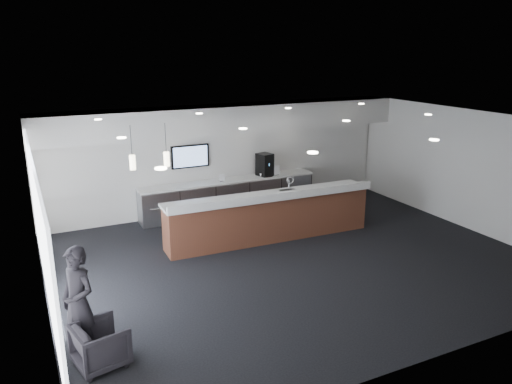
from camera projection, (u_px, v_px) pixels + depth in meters
name	position (u px, v px, depth m)	size (l,w,h in m)	color
ground	(294.00, 260.00, 10.88)	(10.00, 10.00, 0.00)	black
ceiling	(297.00, 123.00, 10.04)	(10.00, 8.00, 0.02)	black
back_wall	(223.00, 158.00, 13.91)	(10.00, 0.02, 3.00)	silver
left_wall	(38.00, 231.00, 8.37)	(0.02, 8.00, 3.00)	silver
right_wall	(468.00, 170.00, 12.55)	(0.02, 8.00, 3.00)	silver
soffit_bulkhead	(229.00, 118.00, 13.20)	(10.00, 0.90, 0.70)	silver
alcove_panel	(224.00, 154.00, 13.86)	(9.80, 0.06, 1.40)	silver
window_blinds_wall	(40.00, 231.00, 8.38)	(0.04, 7.36, 2.55)	silver
back_credenza	(229.00, 196.00, 13.89)	(5.06, 0.66, 0.95)	gray
wall_tv	(190.00, 156.00, 13.37)	(1.05, 0.08, 0.62)	black
pendant_left	(172.00, 163.00, 9.94)	(0.12, 0.12, 0.30)	beige
pendant_right	(137.00, 166.00, 9.64)	(0.12, 0.12, 0.30)	beige
ceiling_can_lights	(297.00, 124.00, 10.05)	(7.00, 5.00, 0.02)	white
service_counter	(269.00, 216.00, 11.95)	(5.16, 1.01, 1.49)	#5C2E1E
coffee_machine	(265.00, 165.00, 14.11)	(0.46, 0.53, 0.64)	black
info_sign_left	(222.00, 178.00, 13.56)	(0.15, 0.02, 0.20)	silver
info_sign_right	(276.00, 170.00, 14.20)	(0.20, 0.02, 0.27)	silver
armchair	(100.00, 345.00, 7.22)	(0.70, 0.72, 0.65)	black
lounge_guest	(79.00, 302.00, 7.35)	(0.63, 0.41, 1.72)	black
cup_0	(279.00, 173.00, 14.31)	(0.10, 0.10, 0.10)	white
cup_1	(275.00, 173.00, 14.25)	(0.10, 0.10, 0.10)	white
cup_2	(270.00, 174.00, 14.19)	(0.10, 0.10, 0.10)	white
cup_3	(266.00, 174.00, 14.13)	(0.10, 0.10, 0.10)	white
cup_4	(261.00, 175.00, 14.07)	(0.10, 0.10, 0.10)	white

